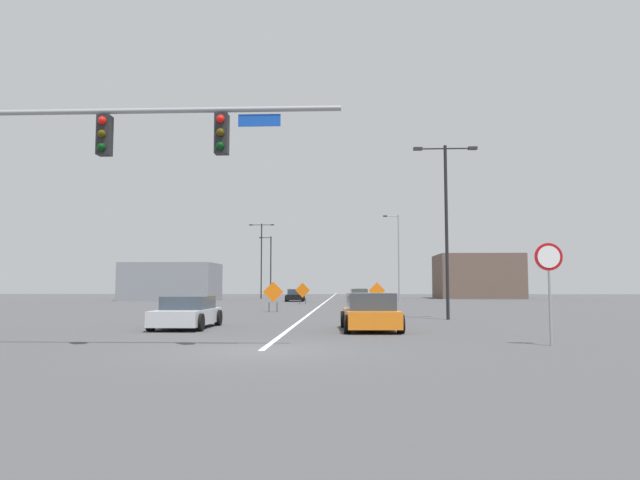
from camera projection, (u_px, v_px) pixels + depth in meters
ground at (261, 351)px, 14.44m from camera, size 208.37×208.37×0.00m
road_centre_stripe at (329, 299)px, 72.08m from camera, size 0.16×115.76×0.01m
traffic_signal_assembly at (102, 159)px, 15.00m from camera, size 9.37×0.44×6.50m
stop_sign at (549, 273)px, 15.82m from camera, size 0.76×0.07×2.80m
street_lamp_far_left at (398, 254)px, 61.20m from camera, size 1.70×0.24×9.22m
street_lamp_near_left at (270, 264)px, 74.76m from camera, size 1.61×0.24×8.06m
street_lamp_near_right at (446, 217)px, 28.35m from camera, size 3.14×0.24×8.58m
street_lamp_mid_right at (261, 255)px, 74.83m from camera, size 3.26×0.24×9.73m
construction_sign_left_lane at (303, 291)px, 52.40m from camera, size 1.36×0.27×1.94m
construction_sign_median_near at (273, 293)px, 36.31m from camera, size 1.29×0.10×1.90m
construction_sign_right_lane at (377, 291)px, 45.87m from camera, size 1.33×0.16×1.93m
car_yellow_distant at (359, 296)px, 58.87m from camera, size 2.20×4.03×1.34m
car_silver_far at (187, 313)px, 22.34m from camera, size 2.02×4.41×1.22m
car_red_near at (360, 293)px, 82.19m from camera, size 2.13×4.26×1.27m
car_black_passing at (295, 296)px, 61.34m from camera, size 2.01×3.98×1.30m
car_orange_approaching at (370, 313)px, 21.14m from camera, size 2.21×4.23×1.37m
roadside_building_east at (477, 276)px, 76.65m from camera, size 10.58×8.93×5.79m
roadside_building_west at (172, 282)px, 65.98m from camera, size 10.19×7.13×4.23m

